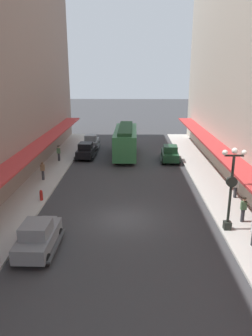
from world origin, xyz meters
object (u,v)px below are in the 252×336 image
at_px(pedestrian_4, 243,209).
at_px(pedestrian_3, 43,171).
at_px(parked_car_0, 38,236).
at_px(lamp_post_with_clock, 231,186).
at_px(parked_car_3, 91,141).
at_px(parked_car_2, 170,153).
at_px(streetcar, 126,140).
at_px(pedestrian_0, 236,187).
at_px(pedestrian_1, 59,153).
at_px(fire_hydrant, 41,195).
at_px(parked_car_1, 86,150).

bearing_deg(pedestrian_4, pedestrian_3, 151.83).
height_order(parked_car_0, lamp_post_with_clock, lamp_post_with_clock).
bearing_deg(parked_car_3, parked_car_2, -32.52).
xyz_separation_m(parked_car_2, streetcar, (-4.92, 2.43, 0.96)).
relative_size(parked_car_3, pedestrian_0, 2.56).
xyz_separation_m(streetcar, pedestrian_1, (-7.23, -2.90, -0.89)).
relative_size(streetcar, fire_hydrant, 11.73).
relative_size(parked_car_0, pedestrian_0, 2.56).
xyz_separation_m(parked_car_3, fire_hydrant, (-1.59, -17.66, -0.38)).
xyz_separation_m(fire_hydrant, pedestrian_4, (14.02, -3.33, 0.45)).
xyz_separation_m(parked_car_2, lamp_post_with_clock, (1.75, -16.05, 2.04)).
xyz_separation_m(parked_car_2, pedestrian_1, (-12.15, -0.47, 0.07)).
bearing_deg(lamp_post_with_clock, fire_hydrant, 160.97).
relative_size(fire_hydrant, pedestrian_4, 0.49).
xyz_separation_m(streetcar, fire_hydrant, (-6.08, -14.09, -1.34)).
bearing_deg(pedestrian_0, parked_car_0, -149.07).
bearing_deg(pedestrian_4, pedestrian_1, 136.26).
bearing_deg(parked_car_3, pedestrian_4, -59.36).
bearing_deg(pedestrian_1, parked_car_3, 67.04).
xyz_separation_m(parked_car_3, pedestrian_1, (-2.74, -6.47, 0.07)).
height_order(parked_car_2, pedestrian_1, parked_car_2).
bearing_deg(lamp_post_with_clock, pedestrian_1, 131.73).
xyz_separation_m(parked_car_2, pedestrian_0, (3.82, -10.81, 0.07)).
xyz_separation_m(pedestrian_0, pedestrian_1, (-15.98, 10.34, 0.00)).
bearing_deg(pedestrian_3, fire_hydrant, -76.48).
height_order(pedestrian_0, pedestrian_1, same).
xyz_separation_m(parked_car_3, streetcar, (4.49, -3.57, 0.96)).
relative_size(parked_car_2, pedestrian_4, 2.58).
bearing_deg(pedestrian_4, pedestrian_0, 79.11).
height_order(lamp_post_with_clock, pedestrian_0, lamp_post_with_clock).
bearing_deg(pedestrian_3, parked_car_2, 29.42).
distance_m(streetcar, fire_hydrant, 15.40).
bearing_deg(fire_hydrant, pedestrian_1, 95.86).
bearing_deg(pedestrian_4, parked_car_3, 120.64).
distance_m(lamp_post_with_clock, pedestrian_4, 2.58).
height_order(pedestrian_0, pedestrian_4, same).
height_order(parked_car_3, pedestrian_1, parked_car_3).
xyz_separation_m(parked_car_1, lamp_post_with_clock, (11.15, -17.34, 2.04)).
height_order(parked_car_3, lamp_post_with_clock, lamp_post_with_clock).
distance_m(parked_car_2, lamp_post_with_clock, 16.28).
relative_size(parked_car_0, parked_car_1, 0.99).
distance_m(parked_car_2, pedestrian_1, 12.16).
distance_m(lamp_post_with_clock, pedestrian_0, 5.97).
relative_size(parked_car_3, pedestrian_1, 2.56).
height_order(pedestrian_3, pedestrian_4, pedestrian_4).
bearing_deg(lamp_post_with_clock, parked_car_0, -166.81).
relative_size(parked_car_1, pedestrian_0, 2.58).
xyz_separation_m(lamp_post_with_clock, pedestrian_0, (2.08, 5.24, -1.97)).
bearing_deg(parked_car_1, pedestrian_3, -108.71).
bearing_deg(pedestrian_0, pedestrian_1, 147.08).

